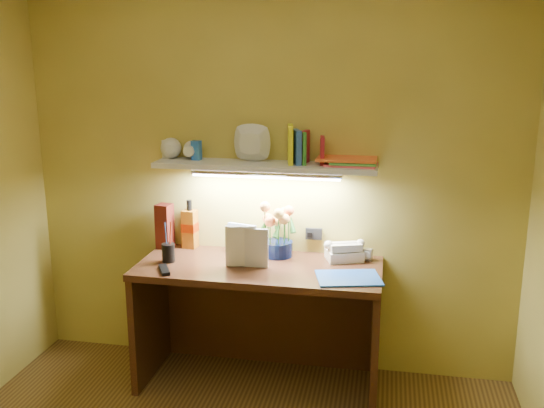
# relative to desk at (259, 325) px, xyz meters

# --- Properties ---
(desk) EXTENTS (1.40, 0.60, 0.75)m
(desk) POSITION_rel_desk_xyz_m (0.00, 0.00, 0.00)
(desk) COLOR #321E0D
(desk) RESTS_ON ground
(flower_bouquet) EXTENTS (0.20, 0.20, 0.32)m
(flower_bouquet) POSITION_rel_desk_xyz_m (0.07, 0.19, 0.53)
(flower_bouquet) COLOR #061136
(flower_bouquet) RESTS_ON desk
(telephone) EXTENTS (0.24, 0.21, 0.12)m
(telephone) POSITION_rel_desk_xyz_m (0.47, 0.19, 0.44)
(telephone) COLOR white
(telephone) RESTS_ON desk
(desk_clock) EXTENTS (0.08, 0.06, 0.07)m
(desk_clock) POSITION_rel_desk_xyz_m (0.60, 0.21, 0.41)
(desk_clock) COLOR #ACACB1
(desk_clock) RESTS_ON desk
(whisky_bottle) EXTENTS (0.09, 0.09, 0.31)m
(whisky_bottle) POSITION_rel_desk_xyz_m (-0.49, 0.25, 0.53)
(whisky_bottle) COLOR #A5580F
(whisky_bottle) RESTS_ON desk
(whisky_box) EXTENTS (0.10, 0.10, 0.28)m
(whisky_box) POSITION_rel_desk_xyz_m (-0.65, 0.21, 0.51)
(whisky_box) COLOR #53170F
(whisky_box) RESTS_ON desk
(pen_cup) EXTENTS (0.10, 0.10, 0.18)m
(pen_cup) POSITION_rel_desk_xyz_m (-0.53, -0.04, 0.47)
(pen_cup) COLOR black
(pen_cup) RESTS_ON desk
(art_card) EXTENTS (0.18, 0.08, 0.18)m
(art_card) POSITION_rel_desk_xyz_m (-0.15, 0.20, 0.47)
(art_card) COLOR silver
(art_card) RESTS_ON desk
(tv_remote) EXTENTS (0.12, 0.16, 0.02)m
(tv_remote) POSITION_rel_desk_xyz_m (-0.50, -0.20, 0.38)
(tv_remote) COLOR black
(tv_remote) RESTS_ON desk
(blue_folder) EXTENTS (0.39, 0.32, 0.01)m
(blue_folder) POSITION_rel_desk_xyz_m (0.52, -0.12, 0.38)
(blue_folder) COLOR blue
(blue_folder) RESTS_ON desk
(desk_book_a) EXTENTS (0.18, 0.05, 0.24)m
(desk_book_a) POSITION_rel_desk_xyz_m (-0.18, -0.05, 0.50)
(desk_book_a) COLOR silver
(desk_book_a) RESTS_ON desk
(desk_book_b) EXTENTS (0.17, 0.02, 0.23)m
(desk_book_b) POSITION_rel_desk_xyz_m (-0.11, -0.03, 0.49)
(desk_book_b) COLOR silver
(desk_book_b) RESTS_ON desk
(wall_shelf) EXTENTS (1.30, 0.30, 0.25)m
(wall_shelf) POSITION_rel_desk_xyz_m (-0.01, 0.18, 0.96)
(wall_shelf) COLOR silver
(wall_shelf) RESTS_ON ground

